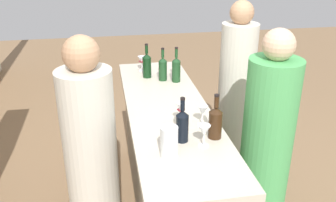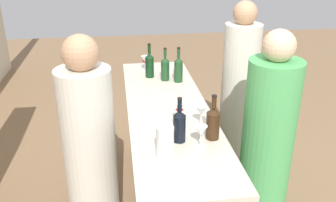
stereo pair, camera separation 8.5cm
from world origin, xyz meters
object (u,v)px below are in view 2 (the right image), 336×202
Objects in this scene: wine_bottle_second_left_amber_brown at (213,122)px; person_center_guest at (267,146)px; wine_glass_far_left at (145,60)px; person_right_guest at (90,154)px; wine_bottle_leftmost_near_black at (179,125)px; wine_bottle_second_right_olive_green at (165,68)px; wine_glass_near_left at (201,112)px; person_left_guest at (238,98)px; wine_glass_near_right at (179,110)px; wine_glass_near_center at (201,132)px; wine_bottle_rightmost_dark_green at (150,65)px; water_pitcher at (165,142)px; wine_bottle_center_olive_green at (178,69)px.

wine_bottle_second_left_amber_brown is 0.18× the size of person_center_guest.
wine_glass_far_left is 1.15m from person_right_guest.
wine_bottle_second_right_olive_green is at bearing -3.02° from wine_bottle_leftmost_near_black.
wine_glass_far_left is at bearing 65.76° from person_right_guest.
wine_bottle_second_left_amber_brown is 1.33m from wine_glass_far_left.
wine_bottle_second_right_olive_green is at bearing 7.82° from wine_glass_near_left.
wine_bottle_second_right_olive_green is 0.72m from person_left_guest.
wine_bottle_leftmost_near_black reaches higher than wine_glass_near_right.
wine_glass_near_center reaches higher than wine_glass_near_left.
wine_bottle_rightmost_dark_green is 0.98m from wine_glass_near_left.
water_pitcher is at bearing 145.26° from wine_bottle_leftmost_near_black.
wine_glass_near_right is at bearing -9.39° from person_center_guest.
wine_bottle_second_left_amber_brown is 0.18× the size of person_left_guest.
wine_bottle_leftmost_near_black is 0.14m from wine_glass_near_center.
wine_glass_near_center is at bearing 49.84° from person_left_guest.
water_pitcher is 0.72m from person_right_guest.
person_right_guest is at bearing 140.01° from wine_bottle_second_right_olive_green.
person_left_guest is (-0.11, -0.77, -0.31)m from wine_bottle_rightmost_dark_green.
wine_bottle_rightmost_dark_green reaches higher than wine_glass_near_center.
wine_bottle_rightmost_dark_green reaches higher than wine_glass_near_left.
person_center_guest is (-0.88, -0.74, -0.35)m from wine_bottle_rightmost_dark_green.
person_center_guest is (-1.06, -0.76, -0.33)m from wine_glass_far_left.
person_right_guest is (-0.67, 0.71, -0.35)m from wine_bottle_center_olive_green.
wine_bottle_rightmost_dark_green is (1.12, 0.27, 0.01)m from wine_bottle_second_left_amber_brown.
water_pitcher is 0.12× the size of person_right_guest.
wine_glass_near_right is (0.02, 0.14, 0.02)m from wine_glass_near_left.
person_right_guest reaches higher than wine_bottle_leftmost_near_black.
wine_bottle_center_olive_green is at bearing -142.03° from wine_glass_far_left.
wine_bottle_second_left_amber_brown is at bearing 13.54° from person_center_guest.
wine_bottle_center_olive_green is 0.27m from wine_bottle_rightmost_dark_green.
water_pitcher is at bearing 107.02° from wine_glass_near_center.
wine_bottle_leftmost_near_black is at bearing 91.69° from wine_bottle_second_left_amber_brown.
wine_bottle_leftmost_near_black reaches higher than water_pitcher.
water_pitcher is (-1.18, 0.16, -0.02)m from wine_bottle_second_right_olive_green.
person_left_guest reaches higher than wine_glass_near_left.
wine_glass_near_left is at bearing -179.08° from wine_bottle_center_olive_green.
wine_bottle_second_left_amber_brown is at bearing -138.72° from wine_glass_near_right.
person_right_guest reaches higher than wine_glass_near_center.
person_left_guest is at bearing -34.80° from wine_bottle_leftmost_near_black.
wine_glass_far_left is at bearing 13.23° from wine_glass_near_left.
water_pitcher is (-0.35, 0.14, -0.02)m from wine_glass_near_right.
wine_glass_near_center is 0.09× the size of person_right_guest.
wine_bottle_second_right_olive_green is 0.95× the size of wine_bottle_rightmost_dark_green.
person_center_guest reaches higher than wine_bottle_leftmost_near_black.
wine_bottle_second_left_amber_brown reaches higher than wine_glass_far_left.
water_pitcher is (-0.16, 0.31, -0.02)m from wine_bottle_second_left_amber_brown.
wine_bottle_second_right_olive_green is 1.06m from person_center_guest.
wine_bottle_leftmost_near_black is 0.18× the size of person_center_guest.
wine_bottle_rightmost_dark_green is 1.28m from water_pitcher.
wine_glass_near_right is 0.72m from person_center_guest.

